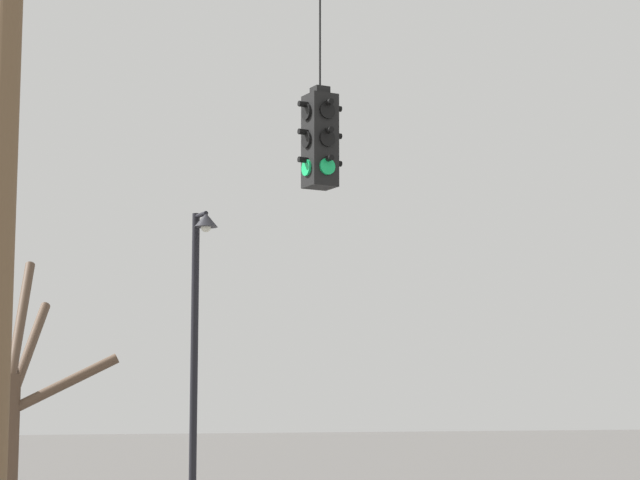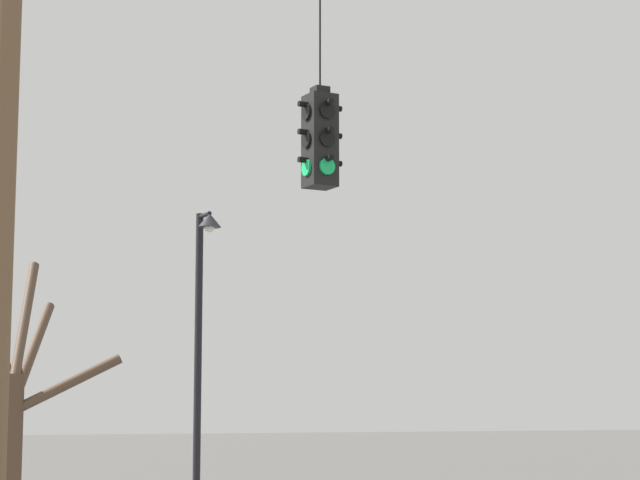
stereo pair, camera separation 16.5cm
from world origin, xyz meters
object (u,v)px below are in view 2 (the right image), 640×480
Objects in this scene: traffic_light_near_left_pole at (320,139)px; street_lamp at (202,325)px; bare_tree at (9,407)px; utility_pole_left at (1,174)px.

street_lamp is (0.69, 5.36, -1.90)m from traffic_light_near_left_pole.
bare_tree is at bearing 112.24° from traffic_light_near_left_pole.
utility_pole_left is 2.58× the size of traffic_light_near_left_pole.
traffic_light_near_left_pole is at bearing -97.39° from street_lamp.
utility_pole_left is 1.74× the size of street_lamp.
bare_tree is (-2.96, 0.18, -1.29)m from street_lamp.
utility_pole_left is at bearing -130.01° from street_lamp.
street_lamp is at bearing 82.61° from traffic_light_near_left_pole.
traffic_light_near_left_pole reaches higher than street_lamp.
utility_pole_left reaches higher than traffic_light_near_left_pole.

